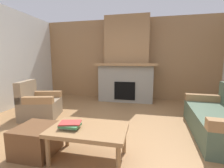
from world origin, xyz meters
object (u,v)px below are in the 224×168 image
Objects in this scene: couch at (222,119)px; armchair at (39,105)px; fireplace at (126,65)px; coffee_table at (88,132)px; ottoman at (37,140)px.

couch is 3.72m from armchair.
fireplace is 2.90× the size of armchair.
couch is at bearing -48.04° from fireplace.
fireplace is at bearing 131.96° from couch.
coffee_table is (1.68, -1.25, 0.08)m from armchair.
armchair is at bearing 125.68° from ottoman.
fireplace is at bearing 49.14° from armchair.
coffee_table is 0.77m from ottoman.
couch reaches higher than coffee_table.
armchair is at bearing 178.10° from couch.
armchair reaches higher than coffee_table.
fireplace is 2.84m from armchair.
coffee_table is at bearing -91.55° from fireplace.
ottoman is (0.93, -1.29, -0.09)m from armchair.
armchair is 0.93× the size of coffee_table.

